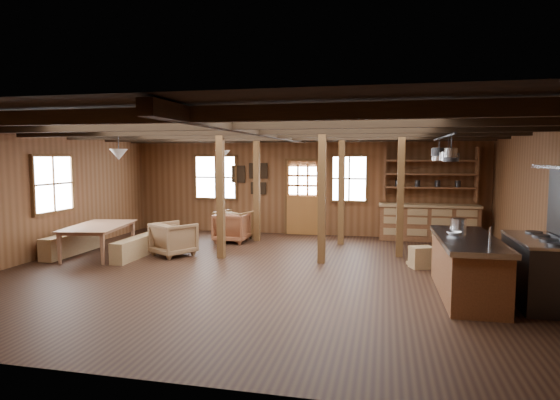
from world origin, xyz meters
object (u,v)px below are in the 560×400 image
object	(u,v)px
commercial_range	(547,260)
dining_table	(101,240)
kitchen_island	(467,266)
armchair_a	(232,227)
armchair_b	(234,225)
armchair_c	(174,239)

from	to	relation	value
commercial_range	dining_table	xyz separation A→B (m)	(-8.55, 1.60, -0.32)
kitchen_island	armchair_a	xyz separation A→B (m)	(-5.13, 3.66, -0.10)
kitchen_island	commercial_range	world-z (taller)	commercial_range
armchair_b	armchair_c	xyz separation A→B (m)	(-0.69, -2.22, -0.02)
commercial_range	armchair_a	world-z (taller)	commercial_range
dining_table	armchair_a	distance (m)	3.22
kitchen_island	armchair_a	world-z (taller)	kitchen_island
commercial_range	armchair_a	distance (m)	7.31
commercial_range	armchair_c	distance (m)	7.24
dining_table	armchair_c	distance (m)	1.63
commercial_range	dining_table	size ratio (longest dim) A/B	1.06
commercial_range	armchair_c	bearing A→B (deg)	164.21
kitchen_island	armchair_a	bearing A→B (deg)	143.71
dining_table	armchair_b	world-z (taller)	armchair_b
dining_table	armchair_c	world-z (taller)	armchair_c
armchair_a	armchair_b	world-z (taller)	armchair_b
kitchen_island	armchair_c	xyz separation A→B (m)	(-5.87, 1.80, -0.10)
kitchen_island	armchair_c	bearing A→B (deg)	162.17
dining_table	armchair_c	size ratio (longest dim) A/B	2.37
commercial_range	armchair_b	bearing A→B (deg)	146.26
armchair_b	armchair_c	distance (m)	2.32
kitchen_island	armchair_a	distance (m)	6.30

